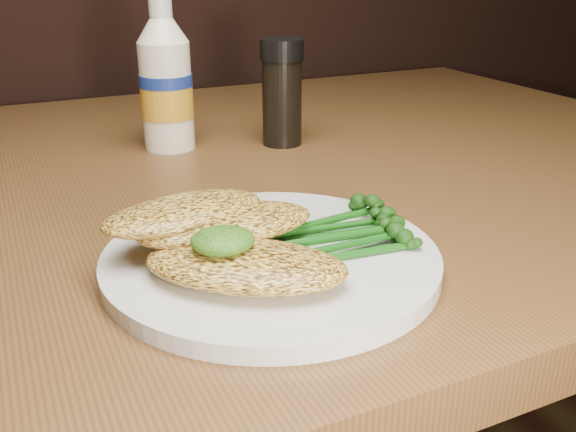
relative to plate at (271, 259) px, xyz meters
name	(u,v)px	position (x,y,z in m)	size (l,w,h in m)	color
plate	(271,259)	(0.00, 0.00, 0.00)	(0.24, 0.24, 0.01)	silver
chicken_front	(246,265)	(-0.03, -0.03, 0.02)	(0.13, 0.07, 0.02)	#F1BF4C
chicken_mid	(226,224)	(-0.03, 0.02, 0.02)	(0.13, 0.06, 0.02)	#F1BF4C
chicken_back	(184,213)	(-0.05, 0.03, 0.03)	(0.12, 0.06, 0.02)	#F1BF4C
pesto_front	(222,241)	(-0.04, -0.02, 0.03)	(0.04, 0.04, 0.02)	black
broccolini_bundle	(336,230)	(0.05, 0.00, 0.01)	(0.11, 0.09, 0.02)	#145111
mayo_bottle	(165,75)	(0.02, 0.32, 0.08)	(0.06, 0.06, 0.17)	white
pepper_grinder	(282,93)	(0.14, 0.28, 0.05)	(0.05, 0.05, 0.12)	black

